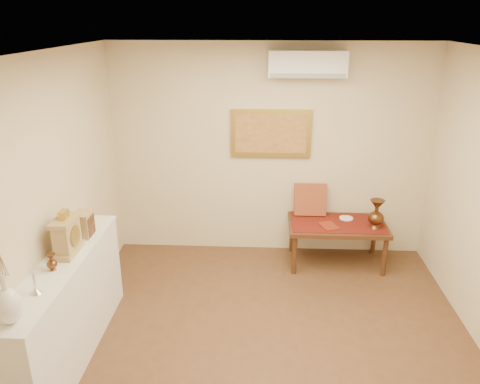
# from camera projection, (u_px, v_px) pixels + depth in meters

# --- Properties ---
(floor) EXTENTS (4.50, 4.50, 0.00)m
(floor) POSITION_uv_depth(u_px,v_px,m) (269.00, 361.00, 4.29)
(floor) COLOR brown
(floor) RESTS_ON ground
(ceiling) EXTENTS (4.50, 4.50, 0.00)m
(ceiling) POSITION_uv_depth(u_px,v_px,m) (278.00, 56.00, 3.33)
(ceiling) COLOR white
(ceiling) RESTS_ON ground
(wall_back) EXTENTS (4.00, 0.02, 2.70)m
(wall_back) POSITION_uv_depth(u_px,v_px,m) (270.00, 152.00, 5.91)
(wall_back) COLOR beige
(wall_back) RESTS_ON ground
(wall_left) EXTENTS (0.02, 4.50, 2.70)m
(wall_left) POSITION_uv_depth(u_px,v_px,m) (34.00, 223.00, 3.90)
(wall_left) COLOR beige
(wall_left) RESTS_ON ground
(candlestick) EXTENTS (0.09, 0.09, 0.19)m
(candlestick) POSITION_uv_depth(u_px,v_px,m) (34.00, 282.00, 3.55)
(candlestick) COLOR silver
(candlestick) RESTS_ON display_ledge
(brass_urn_small) EXTENTS (0.09, 0.09, 0.20)m
(brass_urn_small) POSITION_uv_depth(u_px,v_px,m) (51.00, 260.00, 3.87)
(brass_urn_small) COLOR brown
(brass_urn_small) RESTS_ON display_ledge
(table_cloth) EXTENTS (1.14, 0.59, 0.01)m
(table_cloth) POSITION_uv_depth(u_px,v_px,m) (338.00, 223.00, 5.81)
(table_cloth) COLOR #5F170F
(table_cloth) RESTS_ON low_table
(brass_urn_tall) EXTENTS (0.19, 0.19, 0.44)m
(brass_urn_tall) POSITION_uv_depth(u_px,v_px,m) (377.00, 211.00, 5.60)
(brass_urn_tall) COLOR brown
(brass_urn_tall) RESTS_ON table_cloth
(plate) EXTENTS (0.17, 0.17, 0.01)m
(plate) POSITION_uv_depth(u_px,v_px,m) (346.00, 218.00, 5.92)
(plate) COLOR silver
(plate) RESTS_ON table_cloth
(menu) EXTENTS (0.26, 0.30, 0.01)m
(menu) POSITION_uv_depth(u_px,v_px,m) (329.00, 226.00, 5.71)
(menu) COLOR maroon
(menu) RESTS_ON table_cloth
(cushion) EXTENTS (0.41, 0.18, 0.42)m
(cushion) POSITION_uv_depth(u_px,v_px,m) (310.00, 200.00, 5.99)
(cushion) COLOR maroon
(cushion) RESTS_ON table_cloth
(display_ledge) EXTENTS (0.37, 2.02, 0.98)m
(display_ledge) POSITION_uv_depth(u_px,v_px,m) (68.00, 310.00, 4.20)
(display_ledge) COLOR silver
(display_ledge) RESTS_ON floor
(mantel_clock) EXTENTS (0.17, 0.36, 0.41)m
(mantel_clock) POSITION_uv_depth(u_px,v_px,m) (67.00, 235.00, 4.12)
(mantel_clock) COLOR tan
(mantel_clock) RESTS_ON display_ledge
(wooden_chest) EXTENTS (0.16, 0.21, 0.24)m
(wooden_chest) POSITION_uv_depth(u_px,v_px,m) (84.00, 224.00, 4.47)
(wooden_chest) COLOR tan
(wooden_chest) RESTS_ON display_ledge
(low_table) EXTENTS (1.20, 0.70, 0.55)m
(low_table) POSITION_uv_depth(u_px,v_px,m) (337.00, 228.00, 5.83)
(low_table) COLOR #462615
(low_table) RESTS_ON floor
(painting) EXTENTS (1.00, 0.06, 0.60)m
(painting) POSITION_uv_depth(u_px,v_px,m) (271.00, 133.00, 5.80)
(painting) COLOR #B09338
(painting) RESTS_ON wall_back
(ac_unit) EXTENTS (0.90, 0.25, 0.30)m
(ac_unit) POSITION_uv_depth(u_px,v_px,m) (307.00, 64.00, 5.38)
(ac_unit) COLOR white
(ac_unit) RESTS_ON wall_back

